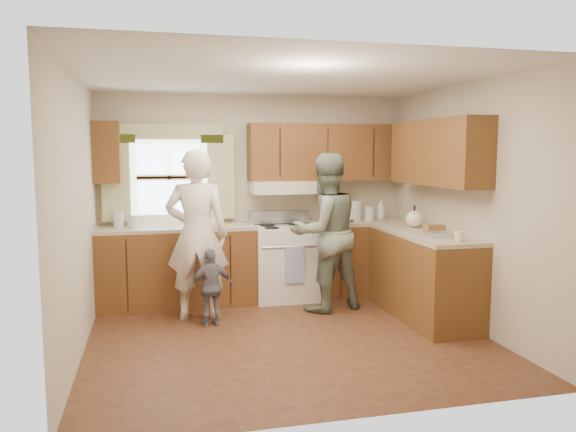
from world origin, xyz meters
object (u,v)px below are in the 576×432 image
object	(u,v)px
woman_right	(325,232)
woman_left	(197,235)
child	(211,287)
stove	(284,261)

from	to	relation	value
woman_right	woman_left	bearing A→B (deg)	-14.29
woman_left	child	bearing A→B (deg)	123.82
woman_right	child	size ratio (longest dim) A/B	2.21
woman_right	child	distance (m)	1.44
stove	woman_left	xyz separation A→B (m)	(-1.10, -0.59, 0.46)
stove	child	bearing A→B (deg)	-138.39
woman_left	stove	bearing A→B (deg)	-140.38
woman_left	woman_right	size ratio (longest dim) A/B	1.03
stove	woman_right	distance (m)	0.80
stove	woman_left	world-z (taller)	woman_left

